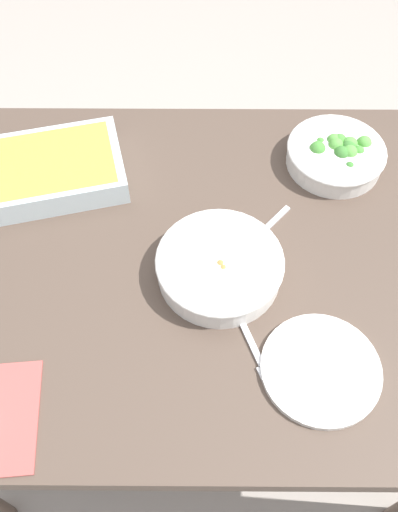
{
  "coord_description": "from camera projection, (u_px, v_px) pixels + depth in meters",
  "views": [
    {
      "loc": [
        -0.0,
        0.63,
        1.69
      ],
      "look_at": [
        0.0,
        0.0,
        0.74
      ],
      "focal_mm": 38.45,
      "sensor_mm": 36.0,
      "label": 1
    }
  ],
  "objects": [
    {
      "name": "dining_table",
      "position": [
        199.0,
        279.0,
        1.21
      ],
      "size": [
        1.2,
        0.9,
        0.74
      ],
      "color": "#4C3D33",
      "rests_on": "ground_plane"
    },
    {
      "name": "baking_dish",
      "position": [
        54.0,
        168.0,
        1.23
      ],
      "size": [
        0.34,
        0.29,
        0.06
      ],
      "color": "silver",
      "rests_on": "dining_table"
    },
    {
      "name": "fork_on_table",
      "position": [
        253.0,
        352.0,
        1.02
      ],
      "size": [
        0.08,
        0.17,
        0.01
      ],
      "color": "silver",
      "rests_on": "dining_table"
    },
    {
      "name": "ground_plane",
      "position": [
        199.0,
        385.0,
        1.75
      ],
      "size": [
        6.0,
        6.0,
        0.0
      ],
      "primitive_type": "plane",
      "color": "#9E9389"
    },
    {
      "name": "spoon_by_broccoli",
      "position": [
        349.0,
        169.0,
        1.27
      ],
      "size": [
        0.16,
        0.11,
        0.01
      ],
      "color": "silver",
      "rests_on": "dining_table"
    },
    {
      "name": "broccoli_bowl",
      "position": [
        334.0,
        154.0,
        1.26
      ],
      "size": [
        0.23,
        0.23,
        0.07
      ],
      "color": "silver",
      "rests_on": "dining_table"
    },
    {
      "name": "side_plate",
      "position": [
        319.0,
        369.0,
        0.99
      ],
      "size": [
        0.22,
        0.22,
        0.01
      ],
      "primitive_type": "cylinder",
      "color": "silver",
      "rests_on": "dining_table"
    },
    {
      "name": "stew_bowl",
      "position": [
        218.0,
        266.0,
        1.09
      ],
      "size": [
        0.26,
        0.26,
        0.06
      ],
      "color": "silver",
      "rests_on": "dining_table"
    },
    {
      "name": "spoon_by_stew",
      "position": [
        254.0,
        238.0,
        1.16
      ],
      "size": [
        0.13,
        0.14,
        0.01
      ],
      "color": "silver",
      "rests_on": "dining_table"
    }
  ]
}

